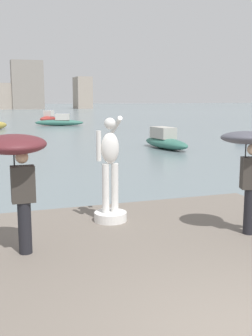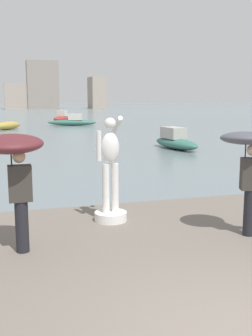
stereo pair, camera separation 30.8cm
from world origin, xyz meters
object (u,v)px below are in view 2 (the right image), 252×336
(onlooker_left, at_px, (13,157))
(boat_near, at_px, (73,122))
(statue_white_figure, at_px, (110,181))
(onlooker_right, at_px, (248,155))
(boat_rightward, at_px, (175,141))
(boat_mid, at_px, (8,125))
(boat_far, at_px, (62,118))

(onlooker_left, bearing_deg, boat_near, 79.12)
(statue_white_figure, bearing_deg, onlooker_right, -36.46)
(statue_white_figure, height_order, boat_rightward, statue_white_figure)
(onlooker_right, xyz_separation_m, boat_near, (3.19, 38.63, -1.48))
(boat_mid, relative_size, boat_far, 1.02)
(statue_white_figure, bearing_deg, onlooker_left, -147.08)
(boat_near, height_order, boat_mid, boat_near)
(statue_white_figure, xyz_separation_m, boat_near, (5.39, 37.00, -0.81))
(onlooker_right, distance_m, boat_near, 38.79)
(boat_near, xyz_separation_m, boat_mid, (-6.97, -3.98, -0.05))
(statue_white_figure, height_order, onlooker_left, statue_white_figure)
(onlooker_left, height_order, boat_rightward, onlooker_left)
(boat_rightward, bearing_deg, statue_white_figure, -118.51)
(statue_white_figure, relative_size, onlooker_left, 1.10)
(statue_white_figure, xyz_separation_m, boat_far, (5.43, 45.86, -0.77))
(boat_near, height_order, boat_rightward, boat_near)
(statue_white_figure, relative_size, boat_near, 0.41)
(boat_mid, height_order, boat_far, boat_far)
(onlooker_left, height_order, boat_near, onlooker_left)
(boat_mid, bearing_deg, boat_far, 61.37)
(boat_far, xyz_separation_m, boat_rightward, (2.31, -31.61, -0.02))
(boat_far, bearing_deg, boat_mid, -118.63)
(onlooker_right, relative_size, boat_mid, 0.55)
(statue_white_figure, relative_size, boat_far, 0.63)
(boat_near, bearing_deg, onlooker_right, -94.72)
(boat_near, height_order, boat_far, boat_far)
(boat_near, bearing_deg, boat_rightward, -84.09)
(boat_rightward, bearing_deg, onlooker_right, -109.25)
(boat_near, bearing_deg, boat_mid, -150.25)
(onlooker_left, relative_size, boat_mid, 0.56)
(boat_mid, distance_m, boat_rightward, 20.95)
(onlooker_left, bearing_deg, boat_rightward, 57.98)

